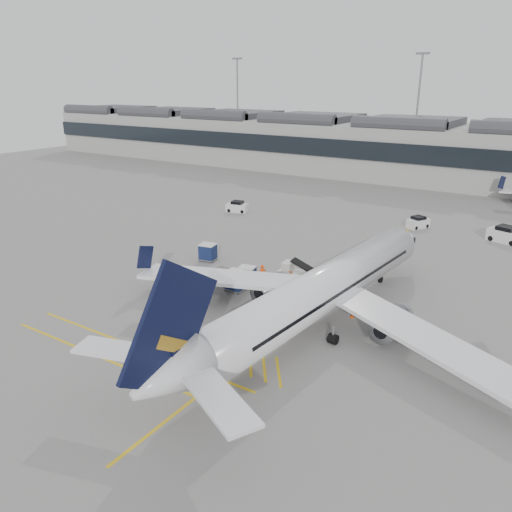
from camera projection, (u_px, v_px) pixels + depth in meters
The scene contains 18 objects.
ground at pixel (198, 297), 47.53m from camera, with size 220.00×220.00×0.00m, color gray.
terminal at pixel (418, 149), 102.51m from camera, with size 200.00×20.45×12.40m.
light_masts at pixel (433, 104), 111.75m from camera, with size 113.00×0.60×25.45m.
apron_markings at pixel (338, 285), 50.34m from camera, with size 0.25×60.00×0.01m, color gold.
airliner_main at pixel (319, 292), 40.93m from camera, with size 36.17×39.68×10.55m.
belt_loader at pixel (298, 273), 51.77m from camera, with size 5.25×2.07×2.11m.
baggage_cart_a at pixel (235, 280), 48.69m from camera, with size 2.01×1.68×2.03m.
baggage_cart_b at pixel (247, 275), 50.39m from camera, with size 1.95×1.71×1.80m.
baggage_cart_c at pixel (208, 252), 56.92m from camera, with size 2.10×1.84×1.96m.
baggage_cart_d at pixel (196, 283), 48.66m from camera, with size 1.73×1.51×1.61m.
ramp_agent_a at pixel (262, 274), 50.46m from camera, with size 0.72×0.47×1.97m, color #FF490D.
ramp_agent_b at pixel (289, 280), 48.86m from camera, with size 0.97×0.75×1.99m, color #EC5D0C.
pushback_tug at pixel (222, 277), 50.64m from camera, with size 2.86×1.89×1.54m.
safety_cone_nose at pixel (407, 251), 59.87m from camera, with size 0.32×0.32×0.44m, color #F24C0A.
safety_cone_engine at pixel (352, 315), 43.34m from camera, with size 0.39×0.39×0.54m, color #F24C0A.
service_van_left at pixel (237, 207), 78.27m from camera, with size 3.63×2.34×1.72m.
service_van_mid at pixel (418, 223), 69.80m from camera, with size 2.90×3.56×1.64m.
service_van_right at pixel (505, 235), 63.50m from camera, with size 4.50×3.18×2.09m.
Camera 1 is at (28.24, -33.59, 19.48)m, focal length 35.00 mm.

